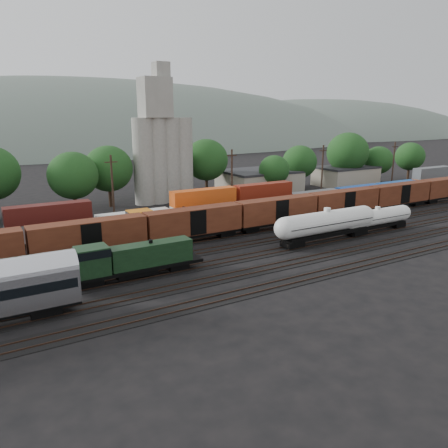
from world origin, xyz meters
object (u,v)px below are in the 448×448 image
tank_car_a (327,223)px  grain_silo (163,150)px  green_locomotive (128,260)px  orange_locomotive (167,221)px

tank_car_a → grain_silo: bearing=102.0°
tank_car_a → grain_silo: grain_silo is taller
green_locomotive → orange_locomotive: 18.79m
tank_car_a → grain_silo: 42.74m
orange_locomotive → grain_silo: (10.54, 26.00, 8.77)m
green_locomotive → orange_locomotive: size_ratio=0.94×
green_locomotive → tank_car_a: bearing=-0.0°
orange_locomotive → grain_silo: size_ratio=0.60×
green_locomotive → tank_car_a: (30.56, -0.00, 0.44)m
orange_locomotive → grain_silo: 29.39m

